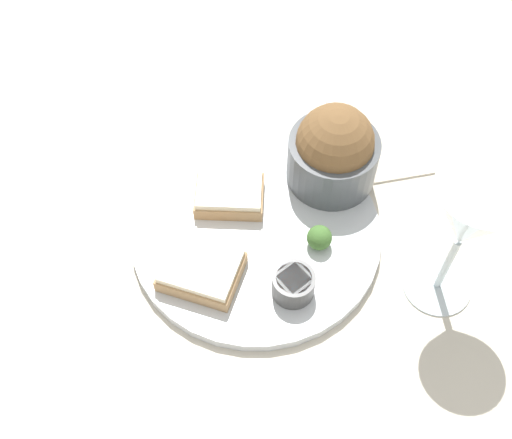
{
  "coord_description": "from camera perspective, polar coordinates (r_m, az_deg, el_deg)",
  "views": [
    {
      "loc": [
        0.12,
        0.39,
        0.65
      ],
      "look_at": [
        0.0,
        0.0,
        0.03
      ],
      "focal_mm": 45.0,
      "sensor_mm": 36.0,
      "label": 1
    }
  ],
  "objects": [
    {
      "name": "napkin",
      "position": [
        0.87,
        11.37,
        7.41
      ],
      "size": [
        0.13,
        0.16,
        0.01
      ],
      "color": "beige",
      "rests_on": "ground_plane"
    },
    {
      "name": "cheese_toast_far",
      "position": [
        0.77,
        -2.38,
        2.28
      ],
      "size": [
        0.1,
        0.08,
        0.03
      ],
      "color": "tan",
      "rests_on": "dinner_plate"
    },
    {
      "name": "salad_bowl",
      "position": [
        0.77,
        6.92,
        6.06
      ],
      "size": [
        0.11,
        0.11,
        0.11
      ],
      "color": "#4C5156",
      "rests_on": "dinner_plate"
    },
    {
      "name": "garnish",
      "position": [
        0.73,
        5.66,
        -1.61
      ],
      "size": [
        0.03,
        0.03,
        0.03
      ],
      "color": "#477533",
      "rests_on": "dinner_plate"
    },
    {
      "name": "dinner_plate",
      "position": [
        0.76,
        -0.0,
        -1.13
      ],
      "size": [
        0.29,
        0.29,
        0.01
      ],
      "color": "silver",
      "rests_on": "ground_plane"
    },
    {
      "name": "wine_glass",
      "position": [
        0.65,
        18.42,
        -0.08
      ],
      "size": [
        0.09,
        0.09,
        0.19
      ],
      "color": "silver",
      "rests_on": "ground_plane"
    },
    {
      "name": "ground_plane",
      "position": [
        0.77,
        -0.0,
        -1.41
      ],
      "size": [
        4.0,
        4.0,
        0.0
      ],
      "primitive_type": "plane",
      "color": "beige"
    },
    {
      "name": "cheese_toast_near",
      "position": [
        0.71,
        -4.88,
        -4.49
      ],
      "size": [
        0.11,
        0.11,
        0.03
      ],
      "color": "tan",
      "rests_on": "dinner_plate"
    },
    {
      "name": "sauce_ramekin",
      "position": [
        0.7,
        3.34,
        -5.7
      ],
      "size": [
        0.05,
        0.05,
        0.03
      ],
      "color": "#4C4C4C",
      "rests_on": "dinner_plate"
    }
  ]
}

